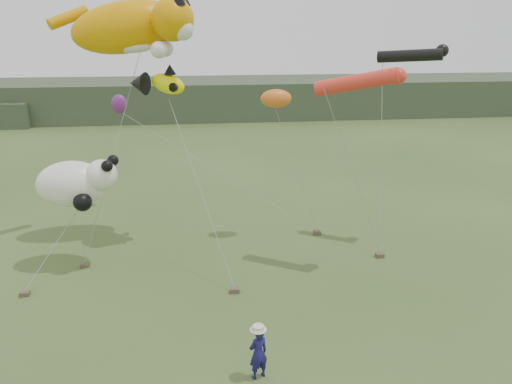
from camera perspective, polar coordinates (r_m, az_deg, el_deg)
ground at (r=16.58m, az=-2.13°, el=-16.49°), size 120.00×120.00×0.00m
headland at (r=58.83m, az=-9.28°, el=10.45°), size 90.00×13.00×4.00m
festival_attendant at (r=14.64m, az=0.26°, el=-17.95°), size 0.68×0.57×1.59m
sandbag_anchors at (r=21.03m, az=-4.52°, el=-8.32°), size 14.61×5.38×0.17m
cat_kite at (r=22.93m, az=-13.45°, el=17.94°), size 6.36×3.39×2.92m
fish_kite at (r=22.50m, az=-11.26°, el=12.13°), size 2.78×1.80×1.42m
tube_kites at (r=21.00m, az=14.56°, el=13.33°), size 6.18×4.49×1.95m
panda_kite at (r=21.28m, az=-19.79°, el=0.97°), size 3.29×2.13×2.05m
misc_kites at (r=23.99m, az=-4.24°, el=10.38°), size 8.66×5.87×1.75m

